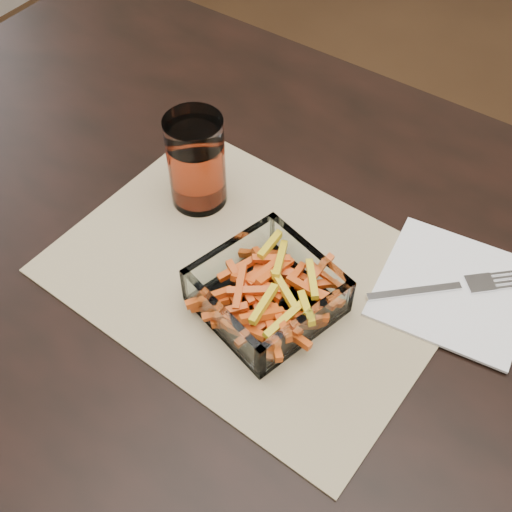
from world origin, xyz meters
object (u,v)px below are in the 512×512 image
(dining_table, at_px, (332,366))
(fork, at_px, (452,287))
(tumbler, at_px, (197,164))
(glass_bowl, at_px, (267,294))

(dining_table, distance_m, fork, 0.17)
(dining_table, height_order, tumbler, tumbler)
(tumbler, xyz_separation_m, fork, (0.33, 0.05, -0.05))
(glass_bowl, distance_m, fork, 0.22)
(dining_table, bearing_deg, fork, 55.53)
(glass_bowl, relative_size, fork, 1.13)
(dining_table, bearing_deg, glass_bowl, -164.47)
(fork, bearing_deg, dining_table, -78.10)
(fork, bearing_deg, glass_bowl, -92.93)
(dining_table, xyz_separation_m, tumbler, (-0.25, 0.07, 0.15))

